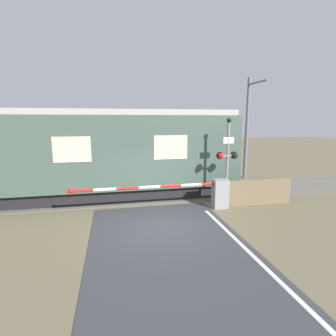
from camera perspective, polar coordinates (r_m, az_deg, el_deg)
The scene contains 7 objects.
ground_plane at distance 9.13m, azimuth -1.73°, elevation -12.40°, with size 80.00×80.00×0.00m, color #6B6047.
track_bed at distance 12.74m, azimuth -4.87°, elevation -5.63°, with size 36.00×3.20×0.13m.
train at distance 12.34m, azimuth -19.18°, elevation 2.85°, with size 14.35×2.89×3.98m.
crossing_barrier at distance 10.66m, azimuth 8.66°, elevation -5.28°, with size 6.18×0.44×1.19m.
signal_post at distance 10.87m, azimuth 12.84°, elevation 2.25°, with size 0.91×0.26×3.61m.
catenary_pole at distance 16.39m, azimuth 16.90°, elevation 8.54°, with size 0.20×1.90×5.96m.
roadside_fence at distance 11.62m, azimuth 18.85°, elevation -5.06°, with size 3.10×0.06×1.10m.
Camera 1 is at (-1.49, -8.28, 3.54)m, focal length 28.00 mm.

